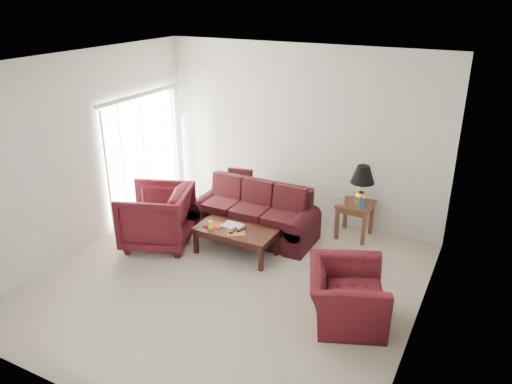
% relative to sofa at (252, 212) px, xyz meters
% --- Properties ---
extents(floor, '(5.00, 5.00, 0.00)m').
position_rel_sofa_xyz_m(floor, '(0.36, -1.41, -0.43)').
color(floor, beige).
rests_on(floor, ground).
extents(blinds, '(0.10, 2.00, 2.16)m').
position_rel_sofa_xyz_m(blinds, '(-2.06, -0.11, 0.65)').
color(blinds, silver).
rests_on(blinds, ground).
extents(sofa, '(2.12, 0.99, 0.85)m').
position_rel_sofa_xyz_m(sofa, '(0.00, 0.00, 0.00)').
color(sofa, black).
rests_on(sofa, ground).
extents(throw_pillow, '(0.45, 0.27, 0.44)m').
position_rel_sofa_xyz_m(throw_pillow, '(-0.53, 0.54, 0.26)').
color(throw_pillow, black).
rests_on(throw_pillow, sofa).
extents(end_table, '(0.59, 0.59, 0.59)m').
position_rel_sofa_xyz_m(end_table, '(1.50, 0.74, -0.13)').
color(end_table, '#56361D').
rests_on(end_table, ground).
extents(table_lamp, '(0.42, 0.42, 0.64)m').
position_rel_sofa_xyz_m(table_lamp, '(1.56, 0.78, 0.49)').
color(table_lamp, '#EAD549').
rests_on(table_lamp, end_table).
extents(clock, '(0.15, 0.06, 0.14)m').
position_rel_sofa_xyz_m(clock, '(1.28, 0.58, 0.24)').
color(clock, white).
rests_on(clock, end_table).
extents(blue_canister, '(0.12, 0.12, 0.15)m').
position_rel_sofa_xyz_m(blue_canister, '(1.64, 0.58, 0.24)').
color(blue_canister, '#174897').
rests_on(blue_canister, end_table).
extents(picture_frame, '(0.18, 0.19, 0.05)m').
position_rel_sofa_xyz_m(picture_frame, '(1.32, 0.86, 0.24)').
color(picture_frame, white).
rests_on(picture_frame, end_table).
extents(floor_lamp, '(0.34, 0.34, 1.75)m').
position_rel_sofa_xyz_m(floor_lamp, '(-1.60, 0.60, 0.45)').
color(floor_lamp, white).
rests_on(floor_lamp, ground).
extents(armchair_left, '(1.33, 1.31, 0.95)m').
position_rel_sofa_xyz_m(armchair_left, '(-1.20, -0.95, 0.05)').
color(armchair_left, '#440F17').
rests_on(armchair_left, ground).
extents(armchair_right, '(1.25, 1.33, 0.69)m').
position_rel_sofa_xyz_m(armchair_right, '(2.07, -1.45, -0.08)').
color(armchair_right, '#451017').
rests_on(armchair_right, ground).
extents(coffee_table, '(1.35, 0.96, 0.43)m').
position_rel_sofa_xyz_m(coffee_table, '(0.07, -0.68, -0.21)').
color(coffee_table, black).
rests_on(coffee_table, ground).
extents(magazine_red, '(0.32, 0.25, 0.02)m').
position_rel_sofa_xyz_m(magazine_red, '(-0.29, -0.71, 0.01)').
color(magazine_red, '#B62912').
rests_on(magazine_red, coffee_table).
extents(magazine_white, '(0.32, 0.24, 0.02)m').
position_rel_sofa_xyz_m(magazine_white, '(-0.03, -0.60, 0.01)').
color(magazine_white, white).
rests_on(magazine_white, coffee_table).
extents(magazine_orange, '(0.31, 0.29, 0.01)m').
position_rel_sofa_xyz_m(magazine_orange, '(0.15, -0.80, 0.01)').
color(magazine_orange, '#E05A1A').
rests_on(magazine_orange, coffee_table).
extents(remote_a, '(0.06, 0.18, 0.02)m').
position_rel_sofa_xyz_m(remote_a, '(0.09, -0.78, 0.03)').
color(remote_a, black).
rests_on(remote_a, coffee_table).
extents(remote_b, '(0.08, 0.16, 0.02)m').
position_rel_sofa_xyz_m(remote_b, '(0.18, -0.70, 0.03)').
color(remote_b, black).
rests_on(remote_b, coffee_table).
extents(yellow_glass, '(0.10, 0.10, 0.13)m').
position_rel_sofa_xyz_m(yellow_glass, '(-0.28, -0.84, 0.07)').
color(yellow_glass, '#FDEE38').
rests_on(yellow_glass, coffee_table).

